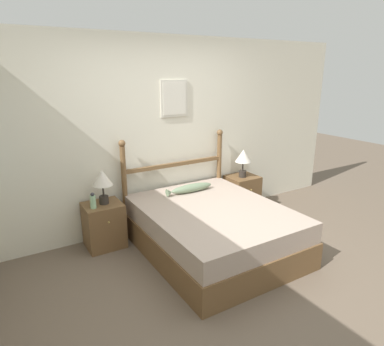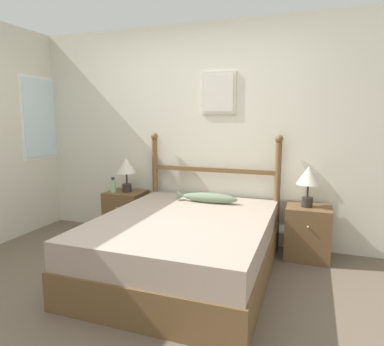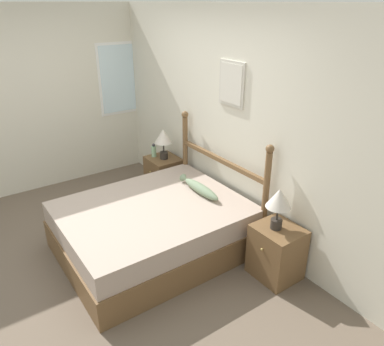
{
  "view_description": "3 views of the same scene",
  "coord_description": "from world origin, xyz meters",
  "px_view_note": "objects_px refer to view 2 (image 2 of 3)",
  "views": [
    {
      "loc": [
        -1.93,
        -2.39,
        2.11
      ],
      "look_at": [
        0.12,
        1.0,
        0.92
      ],
      "focal_mm": 32.0,
      "sensor_mm": 36.0,
      "label": 1
    },
    {
      "loc": [
        1.31,
        -2.19,
        1.46
      ],
      "look_at": [
        0.14,
        1.12,
        0.9
      ],
      "focal_mm": 32.0,
      "sensor_mm": 36.0,
      "label": 2
    },
    {
      "loc": [
        3.32,
        -0.98,
        2.56
      ],
      "look_at": [
        0.29,
        1.15,
        0.85
      ],
      "focal_mm": 35.0,
      "sensor_mm": 36.0,
      "label": 3
    }
  ],
  "objects_px": {
    "table_lamp_right": "(308,178)",
    "table_lamp_left": "(126,168)",
    "bed": "(184,246)",
    "bottle": "(113,185)",
    "nightstand_left": "(126,213)",
    "nightstand_right": "(308,232)",
    "fish_pillow": "(208,198)"
  },
  "relations": [
    {
      "from": "nightstand_right",
      "to": "fish_pillow",
      "type": "xyz_separation_m",
      "value": [
        -1.05,
        -0.19,
        0.33
      ]
    },
    {
      "from": "bed",
      "to": "nightstand_right",
      "type": "relative_size",
      "value": 3.47
    },
    {
      "from": "nightstand_right",
      "to": "bottle",
      "type": "xyz_separation_m",
      "value": [
        -2.3,
        -0.07,
        0.37
      ]
    },
    {
      "from": "nightstand_right",
      "to": "table_lamp_left",
      "type": "height_order",
      "value": "table_lamp_left"
    },
    {
      "from": "bed",
      "to": "bottle",
      "type": "height_order",
      "value": "bottle"
    },
    {
      "from": "fish_pillow",
      "to": "table_lamp_left",
      "type": "bearing_deg",
      "value": 170.29
    },
    {
      "from": "bed",
      "to": "fish_pillow",
      "type": "xyz_separation_m",
      "value": [
        0.04,
        0.6,
        0.34
      ]
    },
    {
      "from": "table_lamp_left",
      "to": "bed",
      "type": "bearing_deg",
      "value": -36.67
    },
    {
      "from": "table_lamp_right",
      "to": "table_lamp_left",
      "type": "bearing_deg",
      "value": 179.42
    },
    {
      "from": "table_lamp_right",
      "to": "bed",
      "type": "bearing_deg",
      "value": -144.12
    },
    {
      "from": "nightstand_left",
      "to": "table_lamp_left",
      "type": "bearing_deg",
      "value": -1.91
    },
    {
      "from": "nightstand_left",
      "to": "table_lamp_right",
      "type": "bearing_deg",
      "value": -0.6
    },
    {
      "from": "nightstand_left",
      "to": "table_lamp_right",
      "type": "distance_m",
      "value": 2.23
    },
    {
      "from": "nightstand_left",
      "to": "table_lamp_left",
      "type": "distance_m",
      "value": 0.58
    },
    {
      "from": "bed",
      "to": "nightstand_left",
      "type": "bearing_deg",
      "value": 143.92
    },
    {
      "from": "table_lamp_right",
      "to": "nightstand_right",
      "type": "bearing_deg",
      "value": 44.51
    },
    {
      "from": "table_lamp_left",
      "to": "table_lamp_right",
      "type": "height_order",
      "value": "same"
    },
    {
      "from": "table_lamp_left",
      "to": "fish_pillow",
      "type": "height_order",
      "value": "table_lamp_left"
    },
    {
      "from": "nightstand_right",
      "to": "table_lamp_left",
      "type": "xyz_separation_m",
      "value": [
        -2.15,
        -0.0,
        0.58
      ]
    },
    {
      "from": "nightstand_left",
      "to": "fish_pillow",
      "type": "distance_m",
      "value": 1.19
    },
    {
      "from": "table_lamp_right",
      "to": "bottle",
      "type": "xyz_separation_m",
      "value": [
        -2.28,
        -0.05,
        -0.21
      ]
    },
    {
      "from": "bed",
      "to": "nightstand_right",
      "type": "height_order",
      "value": "nightstand_right"
    },
    {
      "from": "nightstand_right",
      "to": "table_lamp_right",
      "type": "bearing_deg",
      "value": -135.49
    },
    {
      "from": "bed",
      "to": "fish_pillow",
      "type": "distance_m",
      "value": 0.69
    },
    {
      "from": "bed",
      "to": "table_lamp_left",
      "type": "relative_size",
      "value": 4.56
    },
    {
      "from": "table_lamp_right",
      "to": "fish_pillow",
      "type": "xyz_separation_m",
      "value": [
        -1.02,
        -0.17,
        -0.25
      ]
    },
    {
      "from": "nightstand_right",
      "to": "bed",
      "type": "bearing_deg",
      "value": -143.92
    },
    {
      "from": "table_lamp_left",
      "to": "table_lamp_right",
      "type": "bearing_deg",
      "value": -0.58
    },
    {
      "from": "nightstand_left",
      "to": "fish_pillow",
      "type": "bearing_deg",
      "value": -9.54
    },
    {
      "from": "bottle",
      "to": "fish_pillow",
      "type": "xyz_separation_m",
      "value": [
        1.25,
        -0.12,
        -0.03
      ]
    },
    {
      "from": "nightstand_left",
      "to": "table_lamp_left",
      "type": "height_order",
      "value": "table_lamp_left"
    },
    {
      "from": "bed",
      "to": "table_lamp_left",
      "type": "xyz_separation_m",
      "value": [
        -1.06,
        0.79,
        0.58
      ]
    }
  ]
}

